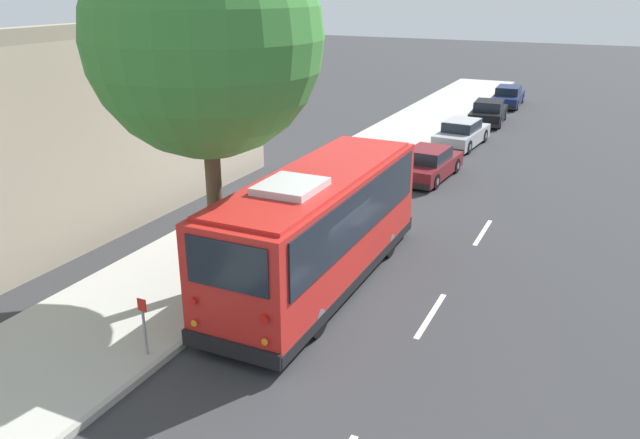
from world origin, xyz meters
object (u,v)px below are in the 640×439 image
(parked_sedan_maroon, at_px, (428,164))
(parked_sedan_navy, at_px, (508,97))
(sign_post_far, at_px, (200,295))
(street_tree, at_px, (207,21))
(sign_post_near, at_px, (144,326))
(shuttle_bus, at_px, (319,223))
(parked_sedan_black, at_px, (488,113))
(parked_sedan_silver, at_px, (462,134))

(parked_sedan_maroon, xyz_separation_m, parked_sedan_navy, (18.26, -0.06, 0.01))
(parked_sedan_maroon, distance_m, sign_post_far, 13.78)
(parked_sedan_maroon, bearing_deg, parked_sedan_navy, 3.65)
(street_tree, height_order, sign_post_near, street_tree)
(street_tree, bearing_deg, sign_post_near, -173.28)
(shuttle_bus, relative_size, sign_post_near, 6.65)
(sign_post_near, bearing_deg, parked_sedan_black, -3.23)
(parked_sedan_silver, height_order, sign_post_far, parked_sedan_silver)
(parked_sedan_navy, bearing_deg, sign_post_far, 174.97)
(sign_post_far, bearing_deg, sign_post_near, 180.00)
(shuttle_bus, distance_m, sign_post_far, 3.57)
(shuttle_bus, distance_m, parked_sedan_maroon, 10.82)
(parked_sedan_silver, height_order, sign_post_near, sign_post_near)
(street_tree, relative_size, sign_post_far, 9.59)
(sign_post_near, bearing_deg, shuttle_bus, -19.56)
(parked_sedan_black, height_order, parked_sedan_navy, parked_sedan_black)
(parked_sedan_maroon, bearing_deg, parked_sedan_black, 3.83)
(shuttle_bus, relative_size, parked_sedan_maroon, 2.04)
(parked_sedan_black, distance_m, sign_post_far, 25.89)
(parked_sedan_black, height_order, street_tree, street_tree)
(shuttle_bus, distance_m, parked_sedan_black, 22.94)
(parked_sedan_maroon, distance_m, parked_sedan_silver, 6.03)
(parked_sedan_maroon, xyz_separation_m, parked_sedan_black, (12.15, 0.00, 0.01))
(parked_sedan_silver, relative_size, sign_post_near, 3.39)
(sign_post_near, distance_m, sign_post_far, 1.94)
(parked_sedan_silver, xyz_separation_m, parked_sedan_black, (6.12, -0.07, -0.01))
(parked_sedan_navy, relative_size, sign_post_far, 4.53)
(parked_sedan_black, distance_m, street_tree, 25.13)
(parked_sedan_navy, distance_m, sign_post_near, 33.92)
(parked_sedan_silver, bearing_deg, parked_sedan_black, 3.49)
(street_tree, bearing_deg, shuttle_bus, -57.43)
(parked_sedan_navy, bearing_deg, sign_post_near, 175.14)
(parked_sedan_maroon, relative_size, parked_sedan_navy, 0.93)
(shuttle_bus, relative_size, parked_sedan_black, 2.05)
(parked_sedan_silver, distance_m, parked_sedan_black, 6.12)
(shuttle_bus, height_order, parked_sedan_silver, shuttle_bus)
(parked_sedan_black, xyz_separation_m, sign_post_far, (-25.84, 1.57, 0.06))
(parked_sedan_maroon, height_order, sign_post_near, sign_post_near)
(shuttle_bus, bearing_deg, parked_sedan_black, -0.06)
(shuttle_bus, xyz_separation_m, parked_sedan_silver, (16.79, 0.23, -1.13))
(parked_sedan_maroon, bearing_deg, shuttle_bus, -175.32)
(parked_sedan_silver, bearing_deg, sign_post_far, 179.81)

